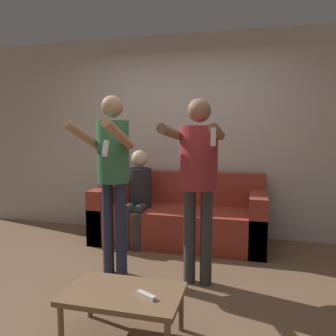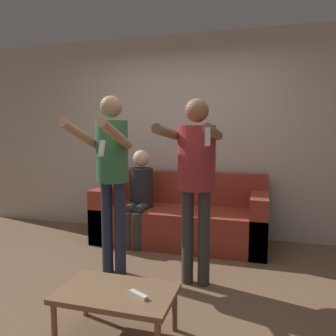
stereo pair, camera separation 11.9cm
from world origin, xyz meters
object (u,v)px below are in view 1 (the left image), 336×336
(couch, at_px, (179,219))
(person_standing_right, at_px, (198,169))
(person_standing_left, at_px, (112,165))
(person_seated, at_px, (138,193))
(coffee_table, at_px, (123,297))
(remote_on_table, at_px, (146,295))

(couch, distance_m, person_standing_right, 1.41)
(person_standing_left, bearing_deg, couch, 69.41)
(person_standing_right, xyz_separation_m, person_seated, (-0.90, 0.94, -0.43))
(person_standing_right, bearing_deg, person_seated, 133.77)
(coffee_table, distance_m, remote_on_table, 0.18)
(person_standing_right, bearing_deg, coffee_table, -111.07)
(couch, bearing_deg, remote_on_table, -83.69)
(couch, relative_size, remote_on_table, 14.31)
(person_standing_left, bearing_deg, person_standing_right, 0.07)
(person_standing_left, relative_size, coffee_table, 2.21)
(person_standing_right, relative_size, coffee_table, 2.15)
(person_standing_right, distance_m, coffee_table, 1.27)
(couch, xyz_separation_m, coffee_table, (0.06, -2.03, -0.00))
(coffee_table, height_order, remote_on_table, remote_on_table)
(coffee_table, bearing_deg, person_standing_right, 68.93)
(person_seated, bearing_deg, person_standing_right, -46.23)
(couch, xyz_separation_m, person_standing_right, (0.41, -1.10, 0.78))
(person_seated, bearing_deg, couch, 18.68)
(couch, relative_size, person_standing_right, 1.26)
(person_seated, xyz_separation_m, coffee_table, (0.54, -1.87, -0.35))
(person_standing_right, xyz_separation_m, remote_on_table, (-0.19, -0.97, -0.73))
(couch, height_order, remote_on_table, couch)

